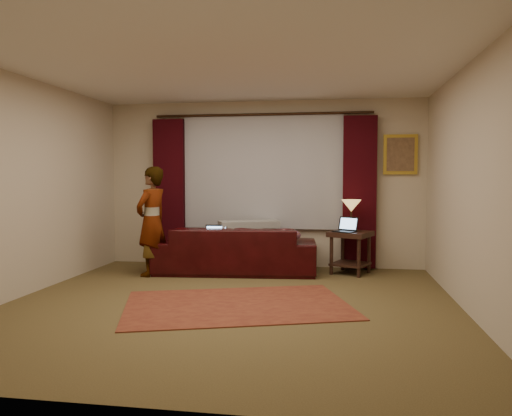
% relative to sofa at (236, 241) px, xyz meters
% --- Properties ---
extents(floor, '(5.00, 5.00, 0.01)m').
position_rel_sofa_xyz_m(floor, '(0.31, -1.85, -0.48)').
color(floor, brown).
rests_on(floor, ground).
extents(ceiling, '(5.00, 5.00, 0.02)m').
position_rel_sofa_xyz_m(ceiling, '(0.31, -1.85, 2.13)').
color(ceiling, silver).
rests_on(ceiling, ground).
extents(wall_back, '(5.00, 0.02, 2.60)m').
position_rel_sofa_xyz_m(wall_back, '(0.31, 0.65, 0.83)').
color(wall_back, beige).
rests_on(wall_back, ground).
extents(wall_front, '(5.00, 0.02, 2.60)m').
position_rel_sofa_xyz_m(wall_front, '(0.31, -4.35, 0.83)').
color(wall_front, beige).
rests_on(wall_front, ground).
extents(wall_left, '(0.02, 5.00, 2.60)m').
position_rel_sofa_xyz_m(wall_left, '(-2.19, -1.85, 0.83)').
color(wall_left, beige).
rests_on(wall_left, ground).
extents(wall_right, '(0.02, 5.00, 2.60)m').
position_rel_sofa_xyz_m(wall_right, '(2.81, -1.85, 0.83)').
color(wall_right, beige).
rests_on(wall_right, ground).
extents(sheer_curtain, '(2.50, 0.05, 1.80)m').
position_rel_sofa_xyz_m(sheer_curtain, '(0.31, 0.59, 1.03)').
color(sheer_curtain, '#A7A8B0').
rests_on(sheer_curtain, wall_back).
extents(drape_left, '(0.50, 0.14, 2.30)m').
position_rel_sofa_xyz_m(drape_left, '(-1.19, 0.54, 0.71)').
color(drape_left, black).
rests_on(drape_left, floor).
extents(drape_right, '(0.50, 0.14, 2.30)m').
position_rel_sofa_xyz_m(drape_right, '(1.81, 0.54, 0.71)').
color(drape_right, black).
rests_on(drape_right, floor).
extents(curtain_rod, '(0.04, 0.04, 3.40)m').
position_rel_sofa_xyz_m(curtain_rod, '(0.31, 0.54, 1.91)').
color(curtain_rod, black).
rests_on(curtain_rod, wall_back).
extents(picture_frame, '(0.50, 0.04, 0.60)m').
position_rel_sofa_xyz_m(picture_frame, '(2.41, 0.62, 1.28)').
color(picture_frame, gold).
rests_on(picture_frame, wall_back).
extents(sofa, '(2.42, 1.21, 0.95)m').
position_rel_sofa_xyz_m(sofa, '(0.00, 0.00, 0.00)').
color(sofa, black).
rests_on(sofa, floor).
extents(throw_blanket, '(0.96, 0.69, 0.10)m').
position_rel_sofa_xyz_m(throw_blanket, '(0.16, 0.23, 0.48)').
color(throw_blanket, '#979691').
rests_on(throw_blanket, sofa).
extents(clothing_pile, '(0.54, 0.46, 0.20)m').
position_rel_sofa_xyz_m(clothing_pile, '(0.74, -0.09, 0.10)').
color(clothing_pile, brown).
rests_on(clothing_pile, sofa).
extents(laptop_sofa, '(0.33, 0.36, 0.23)m').
position_rel_sofa_xyz_m(laptop_sofa, '(-0.26, -0.23, 0.12)').
color(laptop_sofa, black).
rests_on(laptop_sofa, sofa).
extents(area_rug, '(2.80, 2.29, 0.01)m').
position_rel_sofa_xyz_m(area_rug, '(0.39, -1.86, -0.47)').
color(area_rug, brown).
rests_on(area_rug, floor).
extents(end_table, '(0.71, 0.71, 0.62)m').
position_rel_sofa_xyz_m(end_table, '(1.67, 0.17, -0.16)').
color(end_table, black).
rests_on(end_table, floor).
extents(tiffany_lamp, '(0.32, 0.32, 0.46)m').
position_rel_sofa_xyz_m(tiffany_lamp, '(1.68, 0.22, 0.38)').
color(tiffany_lamp, olive).
rests_on(tiffany_lamp, end_table).
extents(laptop_table, '(0.42, 0.43, 0.22)m').
position_rel_sofa_xyz_m(laptop_table, '(1.58, 0.06, 0.26)').
color(laptop_table, black).
rests_on(laptop_table, end_table).
extents(person, '(0.58, 0.58, 1.56)m').
position_rel_sofa_xyz_m(person, '(-1.14, -0.41, 0.31)').
color(person, '#979691').
rests_on(person, floor).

